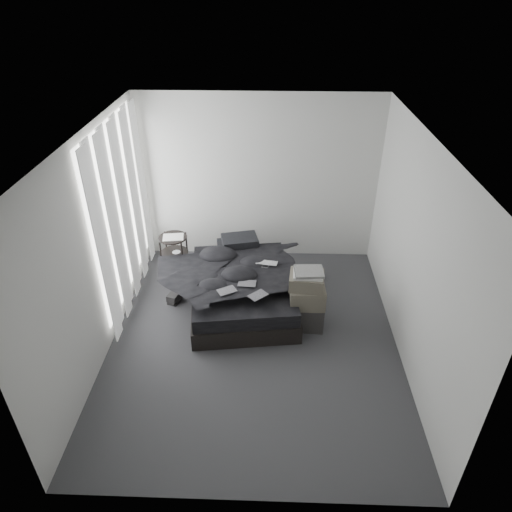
{
  "coord_description": "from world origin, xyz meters",
  "views": [
    {
      "loc": [
        0.18,
        -4.37,
        4.01
      ],
      "look_at": [
        0.0,
        0.8,
        0.75
      ],
      "focal_mm": 32.0,
      "sensor_mm": 36.0,
      "label": 1
    }
  ],
  "objects_px": {
    "laptop": "(266,261)",
    "box_lower": "(305,314)",
    "side_stand": "(175,259)",
    "bed": "(242,296)"
  },
  "relations": [
    {
      "from": "laptop",
      "to": "side_stand",
      "type": "height_order",
      "value": "side_stand"
    },
    {
      "from": "side_stand",
      "to": "box_lower",
      "type": "relative_size",
      "value": 1.59
    },
    {
      "from": "bed",
      "to": "box_lower",
      "type": "distance_m",
      "value": 0.96
    },
    {
      "from": "bed",
      "to": "laptop",
      "type": "height_order",
      "value": "laptop"
    },
    {
      "from": "laptop",
      "to": "box_lower",
      "type": "xyz_separation_m",
      "value": [
        0.52,
        -0.52,
        -0.49
      ]
    },
    {
      "from": "bed",
      "to": "laptop",
      "type": "bearing_deg",
      "value": 7.5
    },
    {
      "from": "box_lower",
      "to": "side_stand",
      "type": "bearing_deg",
      "value": 153.0
    },
    {
      "from": "side_stand",
      "to": "box_lower",
      "type": "height_order",
      "value": "side_stand"
    },
    {
      "from": "side_stand",
      "to": "bed",
      "type": "bearing_deg",
      "value": -27.07
    },
    {
      "from": "laptop",
      "to": "box_lower",
      "type": "bearing_deg",
      "value": -34.14
    }
  ]
}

